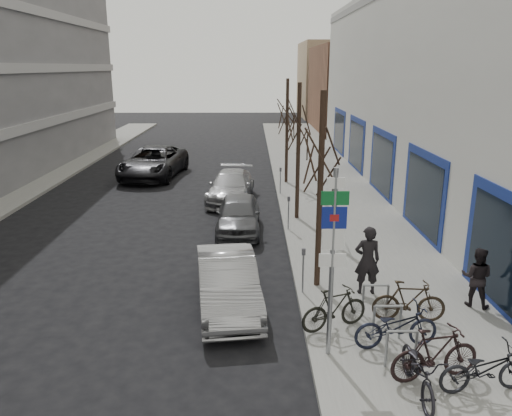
{
  "coord_description": "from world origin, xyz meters",
  "views": [
    {
      "loc": [
        0.77,
        -9.42,
        6.07
      ],
      "look_at": [
        0.9,
        4.91,
        2.0
      ],
      "focal_mm": 35.0,
      "sensor_mm": 36.0,
      "label": 1
    }
  ],
  "objects_px": {
    "bike_near_right": "(435,353)",
    "bike_far_inner": "(409,301)",
    "bike_near_left": "(419,367)",
    "pedestrian_far": "(477,277)",
    "lane_car": "(154,162)",
    "parked_car_mid": "(239,214)",
    "parked_car_front": "(227,282)",
    "pedestrian_near": "(367,260)",
    "bike_mid_inner": "(335,308)",
    "meter_mid": "(289,210)",
    "highway_sign_pole": "(333,253)",
    "bike_mid_curb": "(396,323)",
    "bike_far_curb": "(486,365)",
    "meter_back": "(280,178)",
    "tree_near": "(322,145)",
    "meter_front": "(303,266)",
    "parked_car_back": "(231,187)",
    "tree_far": "(287,107)",
    "bike_rack": "(387,318)",
    "tree_mid": "(299,120)"
  },
  "relations": [
    {
      "from": "parked_car_front",
      "to": "meter_mid",
      "type": "bearing_deg",
      "value": 64.14
    },
    {
      "from": "highway_sign_pole",
      "to": "meter_mid",
      "type": "xyz_separation_m",
      "value": [
        -0.25,
        8.51,
        -1.54
      ]
    },
    {
      "from": "bike_mid_curb",
      "to": "lane_car",
      "type": "xyz_separation_m",
      "value": [
        -8.71,
        18.27,
        0.13
      ]
    },
    {
      "from": "meter_mid",
      "to": "parked_car_back",
      "type": "xyz_separation_m",
      "value": [
        -2.35,
        4.72,
        -0.23
      ]
    },
    {
      "from": "meter_back",
      "to": "parked_car_back",
      "type": "height_order",
      "value": "meter_back"
    },
    {
      "from": "parked_car_front",
      "to": "pedestrian_near",
      "type": "xyz_separation_m",
      "value": [
        3.72,
        0.49,
        0.4
      ]
    },
    {
      "from": "tree_far",
      "to": "meter_front",
      "type": "distance_m",
      "value": 13.88
    },
    {
      "from": "bike_far_curb",
      "to": "parked_car_mid",
      "type": "bearing_deg",
      "value": 18.81
    },
    {
      "from": "bike_rack",
      "to": "bike_far_curb",
      "type": "distance_m",
      "value": 2.33
    },
    {
      "from": "meter_mid",
      "to": "bike_mid_inner",
      "type": "bearing_deg",
      "value": -85.87
    },
    {
      "from": "meter_mid",
      "to": "lane_car",
      "type": "height_order",
      "value": "lane_car"
    },
    {
      "from": "bike_rack",
      "to": "bike_mid_curb",
      "type": "distance_m",
      "value": 0.37
    },
    {
      "from": "bike_far_inner",
      "to": "bike_far_curb",
      "type": "bearing_deg",
      "value": -162.67
    },
    {
      "from": "parked_car_front",
      "to": "pedestrian_far",
      "type": "height_order",
      "value": "pedestrian_far"
    },
    {
      "from": "bike_mid_curb",
      "to": "lane_car",
      "type": "relative_size",
      "value": 0.31
    },
    {
      "from": "parked_car_front",
      "to": "meter_back",
      "type": "bearing_deg",
      "value": 72.71
    },
    {
      "from": "lane_car",
      "to": "parked_car_mid",
      "type": "bearing_deg",
      "value": -56.33
    },
    {
      "from": "tree_near",
      "to": "parked_car_mid",
      "type": "height_order",
      "value": "tree_near"
    },
    {
      "from": "tree_near",
      "to": "meter_back",
      "type": "height_order",
      "value": "tree_near"
    },
    {
      "from": "bike_far_curb",
      "to": "pedestrian_far",
      "type": "xyz_separation_m",
      "value": [
        1.34,
        3.51,
        0.24
      ]
    },
    {
      "from": "bike_near_right",
      "to": "bike_far_inner",
      "type": "height_order",
      "value": "bike_near_right"
    },
    {
      "from": "parked_car_back",
      "to": "bike_far_inner",
      "type": "bearing_deg",
      "value": -63.07
    },
    {
      "from": "meter_front",
      "to": "bike_far_curb",
      "type": "height_order",
      "value": "meter_front"
    },
    {
      "from": "parked_car_mid",
      "to": "lane_car",
      "type": "xyz_separation_m",
      "value": [
        -5.07,
        9.83,
        0.17
      ]
    },
    {
      "from": "bike_mid_curb",
      "to": "bike_far_curb",
      "type": "bearing_deg",
      "value": -149.58
    },
    {
      "from": "bike_rack",
      "to": "tree_far",
      "type": "bearing_deg",
      "value": 94.32
    },
    {
      "from": "bike_near_right",
      "to": "bike_mid_inner",
      "type": "height_order",
      "value": "bike_near_right"
    },
    {
      "from": "meter_back",
      "to": "bike_near_right",
      "type": "xyz_separation_m",
      "value": [
        2.17,
        -14.94,
        -0.2
      ]
    },
    {
      "from": "bike_mid_curb",
      "to": "bike_far_curb",
      "type": "distance_m",
      "value": 1.99
    },
    {
      "from": "meter_back",
      "to": "bike_rack",
      "type": "bearing_deg",
      "value": -82.98
    },
    {
      "from": "bike_near_left",
      "to": "pedestrian_far",
      "type": "relative_size",
      "value": 1.17
    },
    {
      "from": "parked_car_front",
      "to": "parked_car_back",
      "type": "relative_size",
      "value": 0.9
    },
    {
      "from": "tree_mid",
      "to": "meter_front",
      "type": "bearing_deg",
      "value": -93.68
    },
    {
      "from": "bike_rack",
      "to": "bike_near_right",
      "type": "xyz_separation_m",
      "value": [
        0.52,
        -1.54,
        0.06
      ]
    },
    {
      "from": "tree_near",
      "to": "meter_back",
      "type": "relative_size",
      "value": 4.33
    },
    {
      "from": "bike_mid_curb",
      "to": "lane_car",
      "type": "distance_m",
      "value": 20.24
    },
    {
      "from": "meter_back",
      "to": "bike_far_curb",
      "type": "relative_size",
      "value": 0.7
    },
    {
      "from": "parked_car_front",
      "to": "parked_car_back",
      "type": "bearing_deg",
      "value": 84.41
    },
    {
      "from": "highway_sign_pole",
      "to": "meter_front",
      "type": "xyz_separation_m",
      "value": [
        -0.25,
        3.01,
        -1.54
      ]
    },
    {
      "from": "bike_near_right",
      "to": "parked_car_mid",
      "type": "relative_size",
      "value": 0.47
    },
    {
      "from": "meter_front",
      "to": "meter_back",
      "type": "distance_m",
      "value": 11.0
    },
    {
      "from": "meter_mid",
      "to": "parked_car_back",
      "type": "bearing_deg",
      "value": 116.47
    },
    {
      "from": "tree_mid",
      "to": "lane_car",
      "type": "height_order",
      "value": "tree_mid"
    },
    {
      "from": "bike_rack",
      "to": "bike_mid_curb",
      "type": "bearing_deg",
      "value": -73.73
    },
    {
      "from": "parked_car_back",
      "to": "pedestrian_near",
      "type": "xyz_separation_m",
      "value": [
        4.05,
        -10.25,
        0.41
      ]
    },
    {
      "from": "bike_mid_inner",
      "to": "bike_far_curb",
      "type": "distance_m",
      "value": 3.4
    },
    {
      "from": "bike_mid_inner",
      "to": "highway_sign_pole",
      "type": "bearing_deg",
      "value": 142.41
    },
    {
      "from": "meter_front",
      "to": "parked_car_mid",
      "type": "xyz_separation_m",
      "value": [
        -1.88,
        5.7,
        -0.23
      ]
    },
    {
      "from": "meter_back",
      "to": "bike_near_left",
      "type": "height_order",
      "value": "meter_back"
    },
    {
      "from": "bike_mid_inner",
      "to": "lane_car",
      "type": "distance_m",
      "value": 19.01
    }
  ]
}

